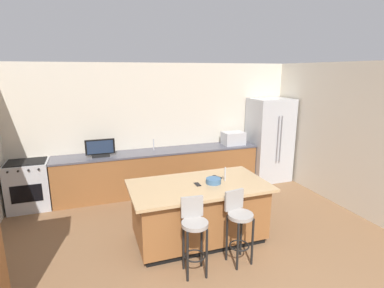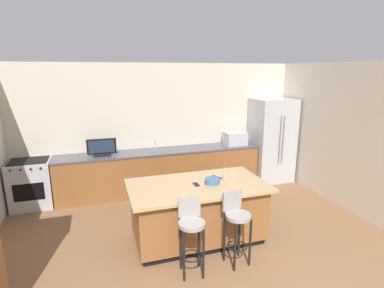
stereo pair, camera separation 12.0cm
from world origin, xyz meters
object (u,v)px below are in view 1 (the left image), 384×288
object	(u,v)px
refrigerator	(269,140)
cell_phone	(198,184)
kitchen_island	(199,211)
fruit_bowl	(213,181)
tv_monitor	(100,149)
tv_remote	(217,177)
bar_stool_right	(239,221)
microwave	(233,138)
bar_stool_left	(194,229)
range_oven	(29,185)

from	to	relation	value
refrigerator	cell_phone	distance (m)	3.24
kitchen_island	fruit_bowl	size ratio (longest dim) A/B	9.08
refrigerator	tv_monitor	xyz separation A→B (m)	(-3.84, 0.03, 0.10)
fruit_bowl	tv_remote	world-z (taller)	fruit_bowl
bar_stool_right	tv_remote	size ratio (longest dim) A/B	5.93
microwave	bar_stool_left	distance (m)	3.45
refrigerator	bar_stool_right	world-z (taller)	refrigerator
refrigerator	tv_remote	xyz separation A→B (m)	(-2.15, -1.82, -0.05)
microwave	bar_stool_right	size ratio (longest dim) A/B	0.48
range_oven	fruit_bowl	bearing A→B (deg)	-36.20
microwave	tv_monitor	xyz separation A→B (m)	(-2.94, -0.05, 0.02)
refrigerator	microwave	bearing A→B (deg)	174.93
bar_stool_right	fruit_bowl	xyz separation A→B (m)	(-0.08, 0.68, 0.34)
bar_stool_right	bar_stool_left	bearing A→B (deg)	172.47
bar_stool_left	cell_phone	distance (m)	0.85
refrigerator	tv_remote	bearing A→B (deg)	-139.71
refrigerator	range_oven	distance (m)	5.20
refrigerator	cell_phone	world-z (taller)	refrigerator
kitchen_island	range_oven	size ratio (longest dim) A/B	2.23
range_oven	cell_phone	size ratio (longest dim) A/B	6.21
kitchen_island	refrigerator	xyz separation A→B (m)	(2.52, 1.99, 0.51)
refrigerator	bar_stool_left	size ratio (longest dim) A/B	1.92
cell_phone	fruit_bowl	bearing A→B (deg)	-7.39
kitchen_island	bar_stool_right	bearing A→B (deg)	-66.84
cell_phone	bar_stool_left	bearing A→B (deg)	-114.08
bar_stool_left	fruit_bowl	xyz separation A→B (m)	(0.56, 0.70, 0.33)
fruit_bowl	cell_phone	world-z (taller)	fruit_bowl
range_oven	bar_stool_right	xyz separation A→B (m)	(2.96, -2.78, 0.15)
microwave	bar_stool_left	world-z (taller)	microwave
tv_monitor	refrigerator	bearing A→B (deg)	-0.43
kitchen_island	fruit_bowl	distance (m)	0.53
tv_monitor	fruit_bowl	xyz separation A→B (m)	(1.54, -2.05, -0.13)
kitchen_island	bar_stool_right	size ratio (longest dim) A/B	2.06
kitchen_island	range_oven	world-z (taller)	range_oven
range_oven	bar_stool_right	bearing A→B (deg)	-43.23
kitchen_island	bar_stool_left	size ratio (longest dim) A/B	2.05
bar_stool_left	cell_phone	bearing A→B (deg)	72.32
refrigerator	bar_stool_left	bearing A→B (deg)	-136.35
bar_stool_right	cell_phone	world-z (taller)	bar_stool_right
refrigerator	bar_stool_right	size ratio (longest dim) A/B	1.93
range_oven	kitchen_island	bearing A→B (deg)	-37.93
kitchen_island	bar_stool_right	world-z (taller)	bar_stool_right
bar_stool_right	tv_remote	bearing A→B (deg)	75.94
kitchen_island	microwave	world-z (taller)	microwave
range_oven	tv_remote	xyz separation A→B (m)	(3.03, -1.90, 0.45)
bar_stool_left	tv_remote	world-z (taller)	bar_stool_left
bar_stool_right	microwave	bearing A→B (deg)	55.24
microwave	bar_stool_right	xyz separation A→B (m)	(-1.31, -2.78, -0.45)
tv_remote	bar_stool_left	bearing A→B (deg)	-153.03
kitchen_island	microwave	distance (m)	2.69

